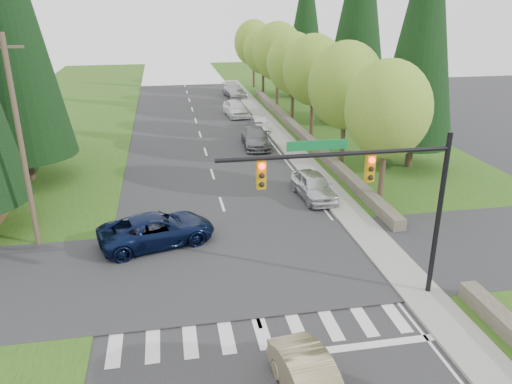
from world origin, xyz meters
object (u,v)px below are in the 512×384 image
object	(u,v)px
parked_car_a	(314,186)
parked_car_d	(236,108)
parked_car_c	(260,123)
parked_car_e	(234,91)
sedan_champagne	(312,383)
parked_car_b	(256,138)
suv_navy	(157,230)

from	to	relation	value
parked_car_a	parked_car_d	distance (m)	23.33
parked_car_c	parked_car_e	xyz separation A→B (m)	(0.00, 16.88, 0.13)
sedan_champagne	parked_car_d	size ratio (longest dim) A/B	0.86
parked_car_c	parked_car_d	world-z (taller)	parked_car_d
parked_car_d	parked_car_e	distance (m)	10.72
parked_car_a	parked_car_c	world-z (taller)	parked_car_a
sedan_champagne	parked_car_a	distance (m)	16.58
parked_car_b	parked_car_e	distance (m)	22.17
parked_car_d	parked_car_e	bearing A→B (deg)	77.10
parked_car_a	parked_car_b	size ratio (longest dim) A/B	0.89
suv_navy	parked_car_b	bearing A→B (deg)	-41.49
sedan_champagne	parked_car_b	bearing A→B (deg)	75.53
suv_navy	parked_car_d	distance (m)	28.93
sedan_champagne	parked_car_c	world-z (taller)	sedan_champagne
sedan_champagne	parked_car_c	distance (m)	33.25
suv_navy	parked_car_a	distance (m)	10.36
parked_car_c	parked_car_d	size ratio (longest dim) A/B	0.80
suv_navy	parked_car_c	distance (m)	23.50
sedan_champagne	suv_navy	world-z (taller)	suv_navy
parked_car_d	suv_navy	bearing A→B (deg)	-111.25
parked_car_c	sedan_champagne	bearing A→B (deg)	-98.20
parked_car_c	parked_car_d	bearing A→B (deg)	102.71
sedan_champagne	parked_car_a	bearing A→B (deg)	65.72
parked_car_b	parked_car_e	world-z (taller)	parked_car_e
sedan_champagne	parked_car_b	distance (m)	27.87
parked_car_d	parked_car_e	xyz separation A→B (m)	(1.40, 10.63, -0.06)
sedan_champagne	parked_car_e	distance (m)	50.02
parked_car_a	parked_car_c	bearing A→B (deg)	86.30
sedan_champagne	parked_car_e	world-z (taller)	parked_car_e
parked_car_d	sedan_champagne	bearing A→B (deg)	-100.36
parked_car_d	parked_car_e	world-z (taller)	parked_car_d
parked_car_a	suv_navy	bearing A→B (deg)	-157.66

